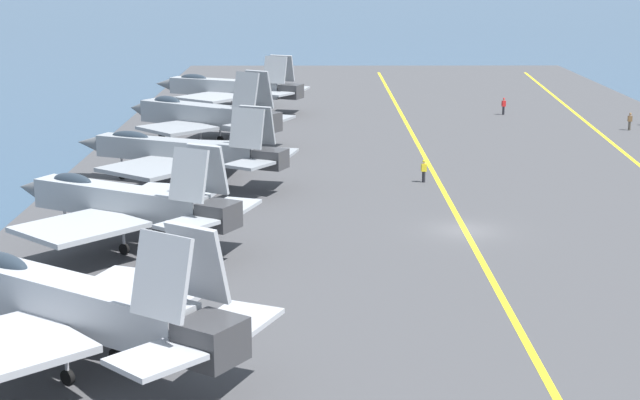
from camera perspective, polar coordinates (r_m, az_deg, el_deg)
The scene contains 11 objects.
ground_plane at distance 59.33m, azimuth 8.41°, elevation -2.12°, with size 2000.00×2000.00×0.00m, color #334C66.
carrier_deck at distance 59.28m, azimuth 8.42°, elevation -1.93°, with size 183.79×55.51×0.40m, color #424244.
deck_stripe_centerline at distance 59.22m, azimuth 8.43°, elevation -1.74°, with size 165.41×0.36×0.01m, color yellow.
parked_jet_second at distance 39.67m, azimuth -14.21°, elevation -5.84°, with size 13.61×16.04×6.61m.
parked_jet_third at distance 55.59m, azimuth -11.28°, elevation -0.14°, with size 13.78×14.97×6.24m.
parked_jet_fourth at distance 70.36m, azimuth -8.03°, elevation 2.81°, with size 13.98×16.86×5.98m.
parked_jet_fifth at distance 85.91m, azimuth -6.87°, elevation 4.92°, with size 13.21×15.69×6.70m.
parked_jet_sixth at distance 104.05m, azimuth -5.30°, elevation 6.50°, with size 13.93×17.10×6.13m.
crew_red_vest at distance 103.56m, azimuth 10.64°, elevation 5.43°, with size 0.36×0.44×1.76m.
crew_brown_vest at distance 97.01m, azimuth 17.58°, elevation 4.43°, with size 0.27×0.39×1.68m.
crew_yellow_vest at distance 71.27m, azimuth 6.06°, elevation 1.76°, with size 0.32×0.42×1.67m.
Camera 1 is at (-56.36, 8.91, 16.25)m, focal length 55.00 mm.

